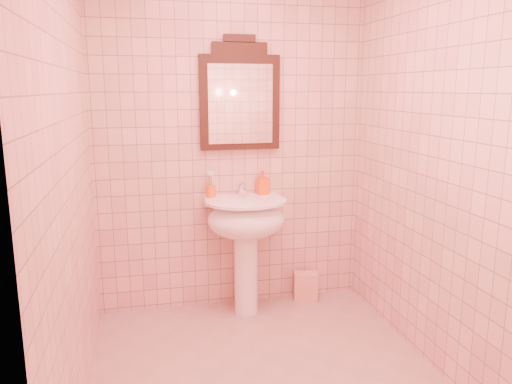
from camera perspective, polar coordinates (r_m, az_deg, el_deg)
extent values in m
plane|color=tan|center=(3.07, 1.32, -20.51)|extent=(2.20, 2.20, 0.00)
cube|color=beige|center=(3.70, -2.78, 5.66)|extent=(2.00, 0.02, 2.50)
cylinder|color=white|center=(3.70, -1.15, -8.66)|extent=(0.17, 0.17, 0.70)
ellipsoid|color=white|center=(3.57, -1.11, -3.19)|extent=(0.56, 0.46, 0.28)
cube|color=white|center=(3.70, -1.63, -0.83)|extent=(0.56, 0.15, 0.05)
cylinder|color=white|center=(3.54, -1.12, -1.08)|extent=(0.58, 0.58, 0.02)
cylinder|color=white|center=(3.69, -1.64, 0.31)|extent=(0.04, 0.04, 0.09)
cylinder|color=white|center=(3.63, -1.47, 0.68)|extent=(0.02, 0.10, 0.02)
cylinder|color=white|center=(3.58, -1.32, 0.22)|extent=(0.02, 0.02, 0.04)
cube|color=white|center=(3.69, -1.68, 1.17)|extent=(0.02, 0.07, 0.01)
cube|color=black|center=(3.66, -1.85, 10.16)|extent=(0.58, 0.05, 0.68)
cube|color=black|center=(3.67, -1.89, 16.11)|extent=(0.39, 0.05, 0.08)
cube|color=black|center=(3.68, -1.90, 17.13)|extent=(0.23, 0.05, 0.06)
cube|color=white|center=(3.64, -1.76, 9.99)|extent=(0.47, 0.01, 0.56)
cylinder|color=#ED5613|center=(3.64, -5.20, 0.07)|extent=(0.07, 0.07, 0.09)
cylinder|color=silver|center=(3.63, -4.96, 0.67)|extent=(0.01, 0.01, 0.17)
cylinder|color=#338CD8|center=(3.65, -5.11, 0.71)|extent=(0.01, 0.01, 0.17)
cylinder|color=#E5334C|center=(3.65, -5.36, 0.70)|extent=(0.01, 0.01, 0.17)
cylinder|color=#3FBF59|center=(3.63, -5.46, 0.65)|extent=(0.01, 0.01, 0.17)
cylinder|color=#D8CC4C|center=(3.62, -5.31, 0.61)|extent=(0.01, 0.01, 0.17)
cylinder|color=purple|center=(3.62, -5.05, 0.63)|extent=(0.01, 0.01, 0.17)
imported|color=#E64F13|center=(3.72, 0.75, 1.11)|extent=(0.09, 0.09, 0.18)
cube|color=#F0AA8D|center=(4.02, 5.69, -10.67)|extent=(0.20, 0.16, 0.22)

